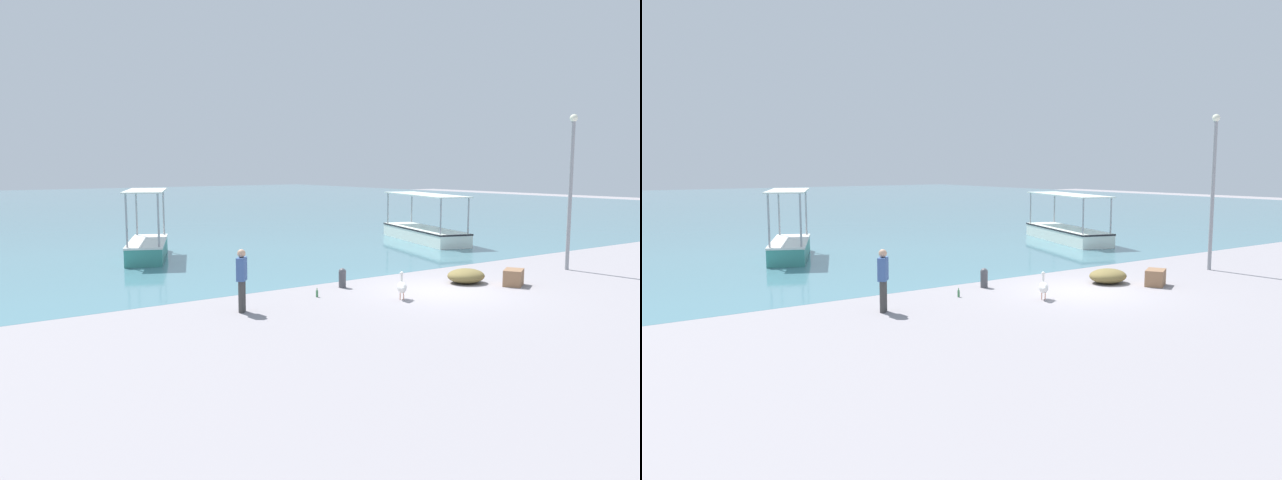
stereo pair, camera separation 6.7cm
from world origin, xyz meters
TOP-DOWN VIEW (x-y plane):
  - ground at (0.00, 0.00)m, footprint 120.00×120.00m
  - harbor_water at (0.00, 48.00)m, footprint 110.00×90.00m
  - fishing_boat_far_right at (8.64, 9.51)m, footprint 3.68×6.86m
  - fishing_boat_outer at (-5.14, 11.78)m, footprint 3.30×5.08m
  - pelican at (-1.87, -0.29)m, footprint 0.60×0.69m
  - lamp_post at (6.75, 0.05)m, footprint 0.28×0.28m
  - mooring_bollard at (-2.21, 2.14)m, footprint 0.25×0.25m
  - fisherman_standing at (-6.41, 1.00)m, footprint 0.43×0.45m
  - net_pile at (1.62, 0.39)m, footprint 1.32×1.12m
  - cargo_crate at (2.56, -0.78)m, footprint 1.00×0.90m
  - glass_bottle at (-3.70, 1.41)m, footprint 0.07×0.07m

SIDE VIEW (x-z plane):
  - ground at x=0.00m, z-range 0.00..0.00m
  - harbor_water at x=0.00m, z-range 0.00..0.00m
  - glass_bottle at x=-3.70m, z-range -0.03..0.24m
  - net_pile at x=1.62m, z-range 0.00..0.48m
  - cargo_crate at x=2.56m, z-range 0.00..0.53m
  - mooring_bollard at x=-2.21m, z-range 0.02..0.65m
  - pelican at x=-1.87m, z-range -0.02..0.78m
  - fishing_boat_far_right at x=8.64m, z-range -0.70..1.72m
  - fishing_boat_outer at x=-5.14m, z-range -0.87..2.00m
  - fisherman_standing at x=-6.41m, z-range 0.06..1.75m
  - lamp_post at x=6.75m, z-range 0.36..6.09m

